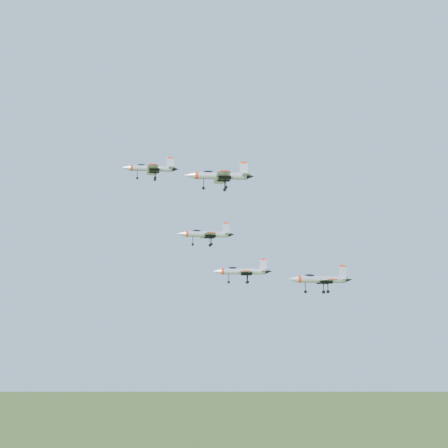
{
  "coord_description": "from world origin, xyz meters",
  "views": [
    {
      "loc": [
        -0.32,
        -118.87,
        128.15
      ],
      "look_at": [
        0.03,
        -2.36,
        144.46
      ],
      "focal_mm": 50.0,
      "sensor_mm": 36.0,
      "label": 1
    }
  ],
  "objects": [
    {
      "name": "jet_left_low",
      "position": [
        3.54,
        4.36,
        136.0
      ],
      "size": [
        11.81,
        9.71,
        3.16
      ],
      "rotation": [
        0.0,
        0.0,
        0.02
      ],
      "color": "silver"
    },
    {
      "name": "jet_left_high",
      "position": [
        -3.59,
        0.39,
        142.91
      ],
      "size": [
        11.24,
        9.4,
        3.01
      ],
      "rotation": [
        0.0,
        0.0,
        0.16
      ],
      "color": "silver"
    },
    {
      "name": "jet_right_high",
      "position": [
        -0.91,
        -16.05,
        150.79
      ],
      "size": [
        11.82,
        9.81,
        3.16
      ],
      "rotation": [
        0.0,
        0.0,
        0.09
      ],
      "color": "silver"
    },
    {
      "name": "jet_right_low",
      "position": [
        15.7,
        -16.15,
        133.38
      ],
      "size": [
        11.22,
        9.43,
        3.01
      ],
      "rotation": [
        0.0,
        0.0,
        0.2
      ],
      "color": "silver"
    },
    {
      "name": "jet_lead",
      "position": [
        -16.29,
        15.42,
        159.38
      ],
      "size": [
        12.52,
        10.45,
        3.35
      ],
      "rotation": [
        0.0,
        0.0,
        0.14
      ],
      "color": "silver"
    }
  ]
}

